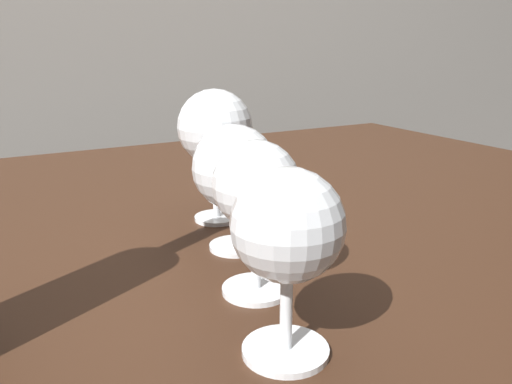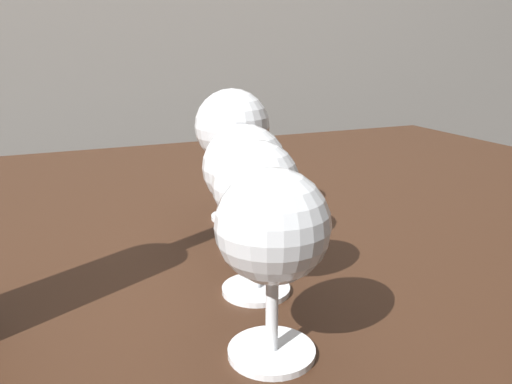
# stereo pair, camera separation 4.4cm
# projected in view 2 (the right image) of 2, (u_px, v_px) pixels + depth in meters

# --- Properties ---
(dining_table) EXTENTS (1.45, 0.94, 0.78)m
(dining_table) POSITION_uv_depth(u_px,v_px,m) (213.00, 266.00, 0.73)
(dining_table) COLOR #382114
(dining_table) RESTS_ON ground_plane
(wine_glass_empty) EXTENTS (0.08, 0.08, 0.14)m
(wine_glass_empty) POSITION_uv_depth(u_px,v_px,m) (273.00, 232.00, 0.35)
(wine_glass_empty) COLOR white
(wine_glass_empty) RESTS_ON dining_table
(wine_glass_pinot) EXTENTS (0.08, 0.08, 0.14)m
(wine_glass_pinot) POSITION_uv_depth(u_px,v_px,m) (256.00, 189.00, 0.44)
(wine_glass_pinot) COLOR white
(wine_glass_pinot) RESTS_ON dining_table
(wine_glass_white) EXTENTS (0.09, 0.09, 0.14)m
(wine_glass_white) POSITION_uv_depth(u_px,v_px,m) (245.00, 168.00, 0.54)
(wine_glass_white) COLOR white
(wine_glass_white) RESTS_ON dining_table
(wine_glass_amber) EXTENTS (0.09, 0.09, 0.16)m
(wine_glass_amber) POSITION_uv_depth(u_px,v_px,m) (232.00, 128.00, 0.63)
(wine_glass_amber) COLOR white
(wine_glass_amber) RESTS_ON dining_table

